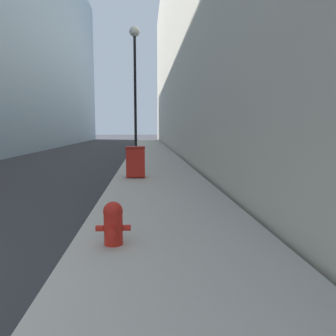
{
  "coord_description": "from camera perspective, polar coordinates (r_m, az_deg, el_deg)",
  "views": [
    {
      "loc": [
        4.72,
        -2.4,
        1.87
      ],
      "look_at": [
        6.24,
        19.54,
        -0.78
      ],
      "focal_mm": 35.0,
      "sensor_mm": 36.0,
      "label": 1
    }
  ],
  "objects": [
    {
      "name": "building_right_stone",
      "position": [
        30.6,
        12.59,
        21.73
      ],
      "size": [
        12.0,
        60.0,
        19.58
      ],
      "color": "beige",
      "rests_on": "ground"
    },
    {
      "name": "trash_bin",
      "position": [
        11.62,
        -5.65,
        1.13
      ],
      "size": [
        0.67,
        0.6,
        1.1
      ],
      "color": "red",
      "rests_on": "sidewalk_right"
    },
    {
      "name": "sidewalk_right",
      "position": [
        20.49,
        -2.63,
        1.85
      ],
      "size": [
        3.21,
        60.0,
        0.15
      ],
      "color": "#B7B2A8",
      "rests_on": "ground"
    },
    {
      "name": "fire_hydrant",
      "position": [
        4.99,
        -9.52,
        -9.31
      ],
      "size": [
        0.52,
        0.4,
        0.65
      ],
      "color": "red",
      "rests_on": "sidewalk_right"
    },
    {
      "name": "lamppost",
      "position": [
        15.91,
        -5.77,
        16.58
      ],
      "size": [
        0.48,
        0.48,
        6.38
      ],
      "color": "black",
      "rests_on": "sidewalk_right"
    }
  ]
}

